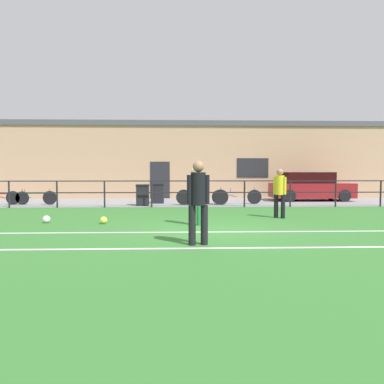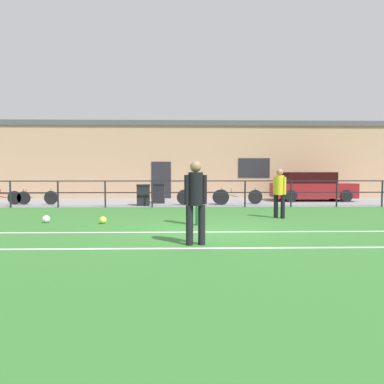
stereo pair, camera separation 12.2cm
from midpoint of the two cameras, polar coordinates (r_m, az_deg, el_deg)
The scene contains 18 objects.
ground at distance 9.33m, azimuth 3.12°, elevation -6.18°, with size 60.00×44.00×0.04m, color #33702D.
field_line_touchline at distance 8.96m, azimuth 3.31°, elevation -6.43°, with size 36.00×0.11×0.00m, color white.
field_line_hash at distance 7.10m, azimuth 4.60°, elevation -8.98°, with size 36.00×0.11×0.00m, color white.
pavement_strip at distance 17.76m, azimuth 0.93°, elevation -1.63°, with size 48.00×5.00×0.02m, color gray.
perimeter_fence at distance 15.21m, azimuth 1.32°, elevation 0.35°, with size 36.07×0.07×1.15m.
clubhouse_facade at distance 21.40m, azimuth 0.52°, elevation 5.13°, with size 28.00×2.56×4.43m.
player_goalkeeper at distance 7.27m, azimuth 1.07°, elevation -0.87°, with size 0.47×0.30×1.73m.
player_striker at distance 10.04m, azimuth 0.71°, elevation -0.01°, with size 0.40×0.29×1.65m.
player_winger at distance 11.92m, azimuth 14.18°, elevation 0.29°, with size 0.37×0.31×1.61m.
soccer_ball_match at distance 11.39m, azimuth -22.11°, elevation -4.05°, with size 0.22×0.22×0.22m, color white.
soccer_ball_spare at distance 10.67m, azimuth -13.80°, elevation -4.41°, with size 0.21×0.21×0.21m, color #E5E04C.
parked_car_red at distance 19.54m, azimuth 18.83°, elevation 0.75°, with size 4.10×1.86×1.49m.
bicycle_parked_0 at distance 18.27m, azimuth -27.50°, elevation -0.81°, with size 2.16×0.04×0.71m.
bicycle_parked_1 at distance 16.09m, azimuth 1.97°, elevation -0.79°, with size 2.38×0.04×0.79m.
bicycle_parked_2 at distance 16.62m, azimuth 7.52°, elevation -0.75°, with size 2.33×0.04×0.76m.
bicycle_parked_3 at distance 17.79m, azimuth -24.07°, elevation -0.80°, with size 2.28×0.04×0.73m.
trash_bin_0 at distance 17.03m, azimuth -5.15°, elevation -0.19°, with size 0.58×0.49×0.95m.
trash_bin_1 at distance 15.92m, azimuth -7.61°, elevation -0.46°, with size 0.57×0.48×0.94m.
Camera 2 is at (-0.68, -9.18, 1.50)m, focal length 33.17 mm.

